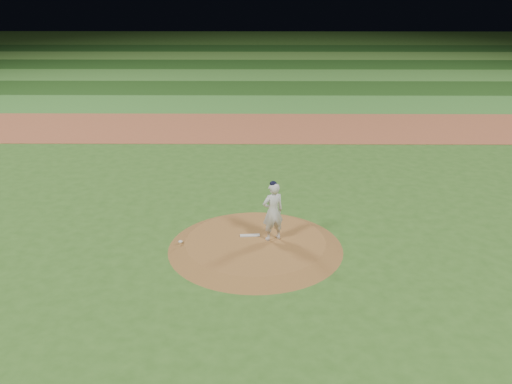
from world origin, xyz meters
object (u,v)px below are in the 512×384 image
at_px(pitching_rubber, 250,235).
at_px(pitchers_mound, 256,244).
at_px(rosin_bag, 180,242).
at_px(pitcher_on_mound, 273,211).

bearing_deg(pitching_rubber, pitchers_mound, -67.76).
xyz_separation_m(rosin_bag, pitcher_on_mound, (2.88, 0.27, 0.93)).
relative_size(pitching_rubber, pitcher_on_mound, 0.32).
height_order(pitchers_mound, pitcher_on_mound, pitcher_on_mound).
distance_m(pitchers_mound, pitcher_on_mound, 1.22).
bearing_deg(pitcher_on_mound, pitchers_mound, -166.40).
xyz_separation_m(pitchers_mound, pitcher_on_mound, (0.54, 0.13, 1.09)).
relative_size(pitchers_mound, pitching_rubber, 8.67).
height_order(pitching_rubber, rosin_bag, rosin_bag).
xyz_separation_m(pitching_rubber, rosin_bag, (-2.16, -0.49, 0.02)).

